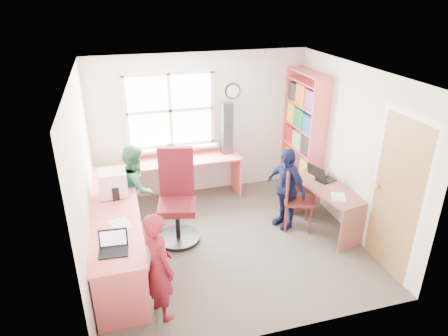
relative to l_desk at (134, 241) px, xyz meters
name	(u,v)px	position (x,y,z in m)	size (l,w,h in m)	color
room	(228,161)	(1.32, 0.38, 0.76)	(3.64, 3.44, 2.44)	#463F37
l_desk	(134,241)	(0.00, 0.00, 0.00)	(2.38, 2.95, 0.75)	#FF6567
right_desk	(328,200)	(2.81, 0.25, 0.03)	(0.76, 1.23, 0.66)	#925349
bookshelf	(303,138)	(2.96, 1.47, 0.55)	(0.30, 1.02, 2.10)	#FF6567
swivel_chair	(177,202)	(0.65, 0.62, 0.12)	(0.74, 0.74, 1.33)	black
wooden_chair	(293,196)	(2.34, 0.43, 0.06)	(0.52, 0.52, 0.95)	maroon
crt_monitor	(113,183)	(-0.18, 0.72, 0.47)	(0.36, 0.32, 0.35)	white
laptop_left	(113,246)	(-0.22, -0.55, 0.34)	(0.32, 0.28, 0.21)	black
laptop_right	(320,176)	(2.81, 0.56, 0.26)	(0.39, 0.43, 0.25)	black
speaker_a	(115,193)	(-0.17, 0.59, 0.39)	(0.11, 0.11, 0.18)	black
speaker_b	(116,175)	(-0.14, 1.16, 0.38)	(0.09, 0.09, 0.18)	black
cd_tower	(227,128)	(1.70, 1.77, 0.73)	(0.19, 0.17, 0.87)	black
game_box	(315,173)	(2.83, 0.73, 0.24)	(0.37, 0.37, 0.06)	red
paper_a	(121,224)	(-0.13, -0.06, 0.30)	(0.30, 0.35, 0.00)	silver
paper_b	(338,197)	(2.80, -0.01, 0.21)	(0.29, 0.33, 0.00)	silver
potted_plant	(168,151)	(0.70, 1.74, 0.44)	(0.17, 0.13, 0.30)	#32732E
person_red	(159,266)	(0.21, -0.81, 0.18)	(0.47, 0.31, 1.28)	maroon
person_green	(137,188)	(0.13, 1.05, 0.20)	(0.63, 0.49, 1.31)	#2E733C
person_navy	(286,188)	(2.24, 0.50, 0.17)	(0.73, 0.31, 1.25)	#13173B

